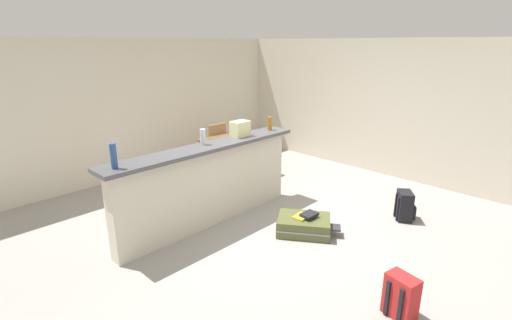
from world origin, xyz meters
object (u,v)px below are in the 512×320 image
Objects in this scene: backpack_black at (405,206)px; book_stack at (306,215)px; bottle_blue at (114,156)px; backpack_red at (401,297)px; dining_chair_far_side at (215,144)px; suitcase_flat_olive at (304,225)px; grocery_bag at (240,129)px; bottle_clear at (203,137)px; dining_chair_near_partition at (250,156)px; dining_table at (234,143)px; bottle_amber at (270,124)px.

book_stack is (-1.30, 0.77, 0.05)m from backpack_black.
bottle_blue is 3.17m from backpack_red.
dining_chair_far_side is 1.07× the size of suitcase_flat_olive.
bottle_blue is 1.07× the size of grocery_bag.
bottle_clear is 1.76m from dining_chair_near_partition.
dining_chair_far_side reaches higher than backpack_red.
suitcase_flat_olive is (0.70, -1.18, -1.12)m from bottle_clear.
bottle_blue is at bearing 151.01° from book_stack.
dining_chair_far_side is at bearing 32.00° from bottle_blue.
bottle_clear is 0.81× the size of grocery_bag.
dining_table is 3.69× the size of book_stack.
bottle_amber is 1.35m from dining_table.
bottle_amber is at bearing 0.74° from bottle_blue.
backpack_black is (2.01, -1.97, -1.03)m from bottle_clear.
bottle_blue is 2.49m from book_stack.
bottle_blue is 2.51m from bottle_amber.
backpack_red is (1.32, -2.68, -1.07)m from bottle_blue.
dining_chair_far_side is at bearing 90.91° from dining_table.
dining_chair_far_side is (0.32, 1.74, -0.72)m from bottle_amber.
backpack_red is (-1.96, -0.81, 0.00)m from backpack_black.
bottle_clear reaches higher than book_stack.
dining_chair_far_side is 2.21× the size of backpack_black.
bottle_amber is at bearing -4.59° from grocery_bag.
grocery_bag is (-0.58, 0.05, 0.01)m from bottle_amber.
bottle_amber is 0.49× the size of backpack_black.
book_stack is (-0.85, -2.30, -0.39)m from dining_table.
dining_table is 2.62× the size of backpack_black.
dining_chair_far_side is (2.83, 1.77, -0.75)m from bottle_blue.
dining_table is 4.19m from backpack_red.
bottle_blue is at bearing -148.00° from dining_chair_far_side.
dining_chair_far_side reaches higher than suitcase_flat_olive.
dining_chair_far_side is 3.68m from backpack_black.
backpack_red is at bearing -112.04° from suitcase_flat_olive.
book_stack is (-0.77, -1.81, -0.26)m from dining_chair_near_partition.
book_stack is at bearing -44.23° from suitcase_flat_olive.
grocery_bag is (1.93, 0.08, -0.03)m from bottle_blue.
grocery_bag reaches higher than dining_chair_far_side.
bottle_clear is 0.66m from grocery_bag.
dining_table is 3.14m from backpack_black.
suitcase_flat_olive is at bearing -28.85° from bottle_blue.
dining_chair_near_partition is at bearing -99.49° from dining_table.
bottle_amber is (1.24, -0.06, -0.00)m from bottle_clear.
dining_chair_far_side is at bearing 61.94° from grocery_bag.
bottle_blue is 3.93m from backpack_black.
dining_table is 2.51m from suitcase_flat_olive.
bottle_clear is at bearing 120.84° from book_stack.
backpack_black and backpack_red have the same top height.
grocery_bag is 2.05m from dining_chair_far_side.
dining_chair_far_side reaches higher than book_stack.
dining_chair_far_side is at bearing 71.29° from backpack_red.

